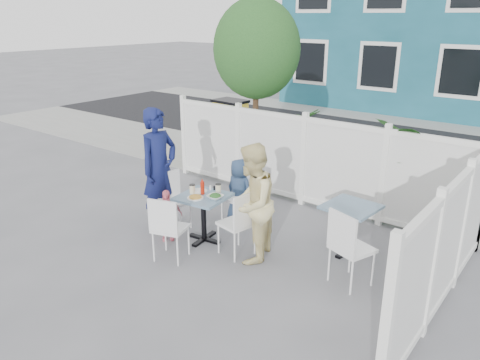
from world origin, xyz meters
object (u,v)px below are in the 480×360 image
Objects in this scene: utility_cabinet at (230,130)px; boy at (239,191)px; toddler at (167,215)px; woman at (252,204)px; chair_back at (241,191)px; main_table at (203,206)px; spare_table at (350,216)px; chair_near at (167,225)px; chair_left at (172,196)px; man at (159,168)px; chair_right at (240,219)px.

boy is at bearing -44.18° from utility_cabinet.
woman is at bearing -30.98° from toddler.
chair_back is 1.16× the size of toddler.
spare_table is at bearing 27.33° from main_table.
boy reaches higher than chair_near.
chair_left is 0.85× the size of boy.
utility_cabinet reaches higher than main_table.
chair_back is at bearing 23.42° from toddler.
main_table is at bearing -110.13° from woman.
man reaches higher than chair_left.
man reaches higher than spare_table.
chair_back is 0.05m from boy.
main_table is at bearing -8.98° from toddler.
man is (1.58, -3.75, 0.31)m from utility_cabinet.
utility_cabinet reaches higher than spare_table.
main_table is 0.77m from chair_near.
utility_cabinet is 3.81m from boy.
spare_table is 1.55m from chair_right.
woman is (0.87, 0.75, 0.28)m from chair_near.
spare_table is 0.93× the size of toddler.
spare_table is at bearing -27.39° from utility_cabinet.
toddler is (-0.46, -0.32, -0.16)m from main_table.
chair_near is 0.69m from toddler.
utility_cabinet is 1.38× the size of chair_near.
chair_left is 0.54× the size of woman.
chair_left reaches higher than spare_table.
woman reaches higher than chair_back.
chair_right is at bearing 133.97° from boy.
chair_near reaches higher than spare_table.
chair_left is at bearing -112.37° from woman.
spare_table is 0.70× the size of boy.
toddler is (-2.36, -1.30, -0.16)m from spare_table.
chair_left is at bearing 81.24° from toddler.
chair_right is at bearing -138.66° from spare_table.
chair_right is at bearing -30.60° from toddler.
boy is (-0.74, 0.93, -0.03)m from chair_right.
chair_right is at bearing -99.41° from woman.
main_table is 0.81× the size of chair_near.
toddler is (0.47, -0.33, -0.56)m from man.
utility_cabinet is 5.09m from woman.
chair_back is at bearing -176.15° from spare_table.
main_table is 0.40× the size of man.
woman is 1.46m from toddler.
chair_back is at bearing -43.89° from utility_cabinet.
spare_table is (1.90, 0.98, -0.00)m from main_table.
chair_near is at bearing -87.44° from main_table.
toddler is at bearing -96.69° from woman.
boy is (-0.01, 0.88, -0.03)m from main_table.
chair_right is 0.32m from woman.
man is 1.83m from woman.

